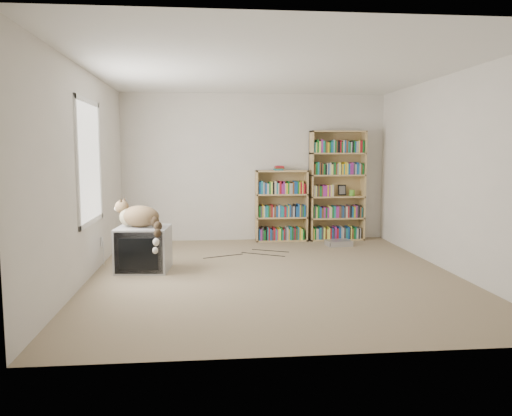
{
  "coord_description": "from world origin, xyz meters",
  "views": [
    {
      "loc": [
        -0.82,
        -6.04,
        1.53
      ],
      "look_at": [
        -0.13,
        1.0,
        0.72
      ],
      "focal_mm": 35.0,
      "sensor_mm": 36.0,
      "label": 1
    }
  ],
  "objects": [
    {
      "name": "wall_front",
      "position": [
        0.0,
        -2.5,
        1.25
      ],
      "size": [
        4.5,
        0.02,
        2.5
      ],
      "primitive_type": "cube",
      "color": "beige",
      "rests_on": "floor"
    },
    {
      "name": "ceiling",
      "position": [
        0.0,
        0.0,
        2.5
      ],
      "size": [
        4.5,
        5.0,
        0.02
      ],
      "primitive_type": "cube",
      "color": "white",
      "rests_on": "wall_back"
    },
    {
      "name": "green_mug",
      "position": [
        1.67,
        2.34,
        0.82
      ],
      "size": [
        0.09,
        0.09,
        0.1
      ],
      "primitive_type": "cylinder",
      "color": "#62B734",
      "rests_on": "bookcase_tall"
    },
    {
      "name": "bookcase_tall",
      "position": [
        1.41,
        2.36,
        0.89
      ],
      "size": [
        0.94,
        0.3,
        1.87
      ],
      "color": "#A88754",
      "rests_on": "floor"
    },
    {
      "name": "wall_left",
      "position": [
        -2.25,
        0.0,
        1.25
      ],
      "size": [
        0.02,
        5.0,
        2.5
      ],
      "primitive_type": "cube",
      "color": "beige",
      "rests_on": "floor"
    },
    {
      "name": "crt_tv",
      "position": [
        -1.64,
        0.39,
        0.28
      ],
      "size": [
        0.7,
        0.64,
        0.57
      ],
      "rotation": [
        0.0,
        0.0,
        -0.09
      ],
      "color": "#A1A1A4",
      "rests_on": "floor"
    },
    {
      "name": "cat",
      "position": [
        -1.65,
        0.34,
        0.67
      ],
      "size": [
        0.7,
        0.7,
        0.6
      ],
      "rotation": [
        0.0,
        0.0,
        -0.29
      ],
      "color": "#3A2B17",
      "rests_on": "crt_tv"
    },
    {
      "name": "wall_back",
      "position": [
        0.0,
        2.5,
        1.25
      ],
      "size": [
        4.5,
        0.02,
        2.5
      ],
      "primitive_type": "cube",
      "color": "beige",
      "rests_on": "floor"
    },
    {
      "name": "floor_cables",
      "position": [
        -0.24,
        1.22,
        0.0
      ],
      "size": [
        1.2,
        0.7,
        0.01
      ],
      "primitive_type": null,
      "color": "black",
      "rests_on": "floor"
    },
    {
      "name": "framed_print",
      "position": [
        1.53,
        2.44,
        0.86
      ],
      "size": [
        0.14,
        0.05,
        0.18
      ],
      "primitive_type": "cube",
      "rotation": [
        -0.17,
        0.0,
        0.0
      ],
      "color": "black",
      "rests_on": "bookcase_tall"
    },
    {
      "name": "book_stack",
      "position": [
        0.4,
        2.36,
        1.25
      ],
      "size": [
        0.18,
        0.23,
        0.07
      ],
      "primitive_type": "cube",
      "color": "#A41521",
      "rests_on": "bookcase_short"
    },
    {
      "name": "wall_outlet",
      "position": [
        -2.24,
        0.73,
        0.32
      ],
      "size": [
        0.01,
        0.08,
        0.13
      ],
      "primitive_type": "cube",
      "color": "silver",
      "rests_on": "wall_left"
    },
    {
      "name": "floor",
      "position": [
        0.0,
        0.0,
        0.0
      ],
      "size": [
        4.5,
        5.0,
        0.01
      ],
      "primitive_type": "cube",
      "color": "gray",
      "rests_on": "ground"
    },
    {
      "name": "dvd_player",
      "position": [
        1.3,
        1.78,
        0.04
      ],
      "size": [
        0.42,
        0.32,
        0.09
      ],
      "primitive_type": "cube",
      "rotation": [
        0.0,
        0.0,
        0.12
      ],
      "color": "#B2B2B7",
      "rests_on": "floor"
    },
    {
      "name": "bookcase_short",
      "position": [
        0.44,
        2.36,
        0.55
      ],
      "size": [
        0.88,
        0.3,
        1.21
      ],
      "color": "#A88754",
      "rests_on": "floor"
    },
    {
      "name": "window",
      "position": [
        -2.24,
        0.2,
        1.4
      ],
      "size": [
        0.02,
        1.22,
        1.52
      ],
      "primitive_type": "cube",
      "color": "white",
      "rests_on": "wall_left"
    },
    {
      "name": "wall_right",
      "position": [
        2.25,
        0.0,
        1.25
      ],
      "size": [
        0.02,
        5.0,
        2.5
      ],
      "primitive_type": "cube",
      "color": "beige",
      "rests_on": "floor"
    }
  ]
}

